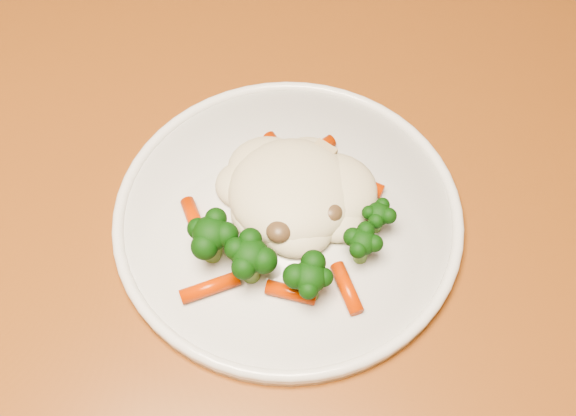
% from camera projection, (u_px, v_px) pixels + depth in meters
% --- Properties ---
extents(dining_table, '(1.48, 1.23, 0.75)m').
position_uv_depth(dining_table, '(175.00, 344.00, 0.66)').
color(dining_table, brown).
rests_on(dining_table, ground).
extents(plate, '(0.30, 0.30, 0.01)m').
position_uv_depth(plate, '(288.00, 217.00, 0.62)').
color(plate, white).
rests_on(plate, dining_table).
extents(meal, '(0.18, 0.19, 0.05)m').
position_uv_depth(meal, '(288.00, 206.00, 0.60)').
color(meal, beige).
rests_on(meal, plate).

